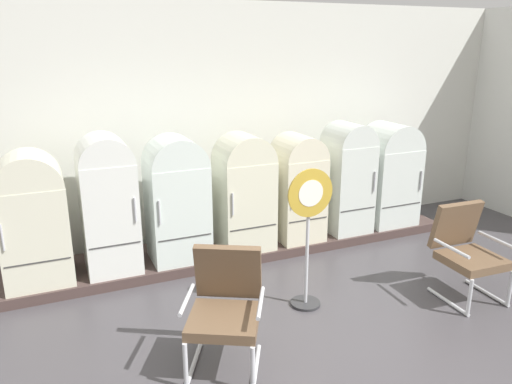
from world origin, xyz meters
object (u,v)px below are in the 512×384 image
(armchair_left, at_px, (225,303))
(refrigerator_0, at_px, (33,216))
(armchair_right, at_px, (466,248))
(refrigerator_5, at_px, (347,174))
(refrigerator_1, at_px, (108,200))
(refrigerator_3, at_px, (244,189))
(refrigerator_4, at_px, (298,184))
(refrigerator_6, at_px, (389,171))
(refrigerator_2, at_px, (177,196))
(sign_stand, at_px, (308,238))

(armchair_left, bearing_deg, refrigerator_0, 125.32)
(refrigerator_0, relative_size, armchair_right, 1.42)
(refrigerator_0, xyz_separation_m, refrigerator_5, (4.02, -0.04, 0.05))
(refrigerator_5, xyz_separation_m, armchair_right, (0.25, -1.95, -0.38))
(armchair_left, bearing_deg, refrigerator_1, 107.97)
(refrigerator_3, height_order, refrigerator_5, refrigerator_5)
(refrigerator_4, bearing_deg, refrigerator_0, 179.56)
(refrigerator_6, xyz_separation_m, armchair_right, (-0.49, -1.98, -0.33))
(refrigerator_5, bearing_deg, refrigerator_2, 179.90)
(refrigerator_4, xyz_separation_m, refrigerator_5, (0.77, -0.01, 0.06))
(refrigerator_6, relative_size, armchair_left, 1.44)
(refrigerator_2, bearing_deg, refrigerator_3, -0.30)
(refrigerator_5, height_order, armchair_right, refrigerator_5)
(armchair_left, bearing_deg, refrigerator_5, 38.47)
(refrigerator_0, bearing_deg, refrigerator_5, -0.51)
(refrigerator_2, bearing_deg, refrigerator_5, -0.10)
(refrigerator_5, relative_size, armchair_right, 1.49)
(refrigerator_2, distance_m, armchair_right, 3.34)
(refrigerator_3, xyz_separation_m, sign_stand, (0.11, -1.47, -0.13))
(refrigerator_2, relative_size, armchair_left, 1.49)
(refrigerator_2, distance_m, refrigerator_3, 0.88)
(refrigerator_5, bearing_deg, refrigerator_3, -179.99)
(refrigerator_5, bearing_deg, armchair_left, -141.53)
(sign_stand, bearing_deg, refrigerator_3, 94.11)
(armchair_right, distance_m, sign_stand, 1.78)
(armchair_left, xyz_separation_m, armchair_right, (2.81, 0.08, 0.00))
(refrigerator_3, relative_size, refrigerator_6, 1.01)
(refrigerator_3, distance_m, armchair_right, 2.68)
(refrigerator_5, bearing_deg, refrigerator_4, 179.22)
(refrigerator_3, xyz_separation_m, refrigerator_5, (1.55, 0.00, 0.03))
(refrigerator_1, height_order, refrigerator_6, refrigerator_1)
(armchair_left, height_order, sign_stand, sign_stand)
(refrigerator_2, xyz_separation_m, refrigerator_4, (1.65, 0.01, -0.05))
(refrigerator_4, bearing_deg, refrigerator_5, -0.78)
(refrigerator_2, bearing_deg, refrigerator_1, 178.59)
(refrigerator_2, bearing_deg, refrigerator_4, 0.22)
(refrigerator_4, xyz_separation_m, sign_stand, (-0.67, -1.49, -0.10))
(refrigerator_0, bearing_deg, refrigerator_3, -0.84)
(refrigerator_0, xyz_separation_m, refrigerator_4, (3.25, -0.03, -0.01))
(refrigerator_0, distance_m, refrigerator_5, 4.02)
(refrigerator_2, xyz_separation_m, armchair_right, (2.68, -1.96, -0.37))
(refrigerator_3, relative_size, armchair_right, 1.45)
(refrigerator_1, xyz_separation_m, refrigerator_4, (2.45, -0.01, -0.10))
(refrigerator_2, distance_m, armchair_left, 2.07)
(refrigerator_3, height_order, armchair_left, refrigerator_3)
(refrigerator_5, bearing_deg, armchair_right, -82.58)
(refrigerator_2, height_order, refrigerator_6, refrigerator_2)
(refrigerator_5, bearing_deg, refrigerator_6, 2.24)
(armchair_left, bearing_deg, refrigerator_4, 48.86)
(refrigerator_2, distance_m, refrigerator_5, 2.42)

